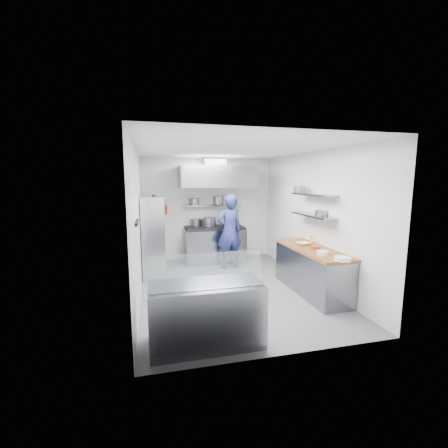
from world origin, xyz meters
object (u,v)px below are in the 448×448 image
object	(u,v)px
gas_range	(215,245)
wire_rack	(153,237)
chef	(229,232)
display_case	(206,314)

from	to	relation	value
gas_range	wire_rack	world-z (taller)	wire_rack
chef	wire_rack	distance (m)	1.87
gas_range	wire_rack	bearing A→B (deg)	-150.26
chef	gas_range	bearing A→B (deg)	-80.89
wire_rack	gas_range	bearing A→B (deg)	29.74
gas_range	chef	xyz separation A→B (m)	(0.23, -0.71, 0.48)
gas_range	wire_rack	distance (m)	1.94
wire_rack	chef	bearing A→B (deg)	6.93
gas_range	chef	world-z (taller)	chef
wire_rack	display_case	size ratio (longest dim) A/B	1.23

